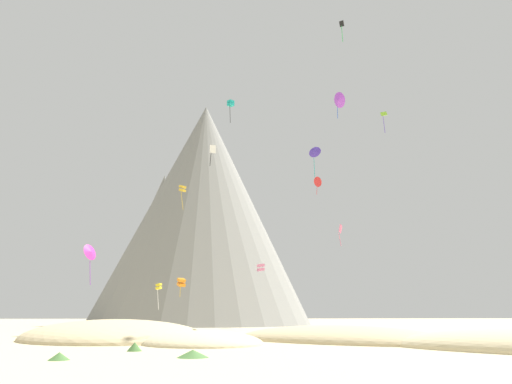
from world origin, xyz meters
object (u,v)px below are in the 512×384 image
(kite_black_high, at_px, (342,27))
(bush_near_right, at_px, (382,333))
(kite_orange_low, at_px, (181,282))
(kite_pink_low, at_px, (261,268))
(kite_lime_high, at_px, (384,117))
(kite_yellow_low, at_px, (159,287))
(kite_rainbow_mid, at_px, (340,230))
(kite_magenta_low, at_px, (90,252))
(kite_teal_high, at_px, (231,103))
(bush_mid_center, at_px, (135,347))
(kite_indigo_high, at_px, (315,152))
(kite_gold_mid, at_px, (182,189))
(kite_white_mid, at_px, (212,151))
(kite_red_high, at_px, (317,182))
(kite_violet_high, at_px, (339,100))
(bush_far_left, at_px, (59,356))
(rock_massif, at_px, (196,215))
(bush_near_left, at_px, (193,354))

(kite_black_high, bearing_deg, bush_near_right, -121.58)
(kite_orange_low, bearing_deg, kite_pink_low, -159.37)
(kite_lime_high, xyz_separation_m, kite_orange_low, (-33.37, 6.06, -27.46))
(kite_yellow_low, height_order, kite_rainbow_mid, kite_rainbow_mid)
(kite_magenta_low, xyz_separation_m, kite_teal_high, (19.08, 13.34, 28.94))
(bush_mid_center, height_order, kite_indigo_high, kite_indigo_high)
(kite_gold_mid, xyz_separation_m, kite_white_mid, (5.37, -18.75, 0.76))
(kite_yellow_low, distance_m, kite_rainbow_mid, 30.00)
(kite_pink_low, height_order, kite_gold_mid, kite_gold_mid)
(bush_near_right, distance_m, kite_black_high, 40.15)
(kite_pink_low, bearing_deg, kite_lime_high, -155.12)
(kite_red_high, relative_size, kite_teal_high, 0.89)
(kite_orange_low, bearing_deg, kite_violet_high, 117.25)
(kite_orange_low, bearing_deg, bush_far_left, 58.96)
(kite_teal_high, height_order, kite_black_high, kite_black_high)
(kite_yellow_low, relative_size, kite_rainbow_mid, 1.22)
(rock_massif, distance_m, kite_red_high, 38.78)
(bush_mid_center, distance_m, kite_rainbow_mid, 44.07)
(bush_near_left, distance_m, kite_pink_low, 62.66)
(kite_yellow_low, bearing_deg, kite_violet_high, -99.89)
(bush_mid_center, distance_m, kite_magenta_low, 31.46)
(bush_far_left, relative_size, kite_gold_mid, 0.29)
(bush_near_left, distance_m, kite_black_high, 49.73)
(kite_lime_high, relative_size, kite_yellow_low, 0.97)
(rock_massif, xyz_separation_m, kite_lime_high, (33.05, -48.62, 7.67))
(kite_red_high, bearing_deg, kite_white_mid, 22.68)
(kite_magenta_low, distance_m, kite_gold_mid, 23.87)
(bush_far_left, bearing_deg, kite_teal_high, 76.29)
(kite_teal_high, bearing_deg, kite_violet_high, 91.71)
(bush_near_right, distance_m, rock_massif, 75.10)
(kite_yellow_low, bearing_deg, rock_massif, 16.43)
(bush_near_left, height_order, kite_pink_low, kite_pink_low)
(bush_mid_center, distance_m, kite_red_high, 66.11)
(bush_far_left, xyz_separation_m, rock_massif, (4.34, 89.07, 27.09))
(bush_near_right, height_order, kite_teal_high, kite_teal_high)
(bush_near_right, xyz_separation_m, kite_lime_high, (8.83, 17.23, 34.45))
(rock_massif, xyz_separation_m, kite_pink_low, (14.07, -27.27, -15.88))
(bush_mid_center, distance_m, kite_lime_high, 59.18)
(kite_pink_low, distance_m, kite_teal_high, 32.38)
(kite_magenta_low, xyz_separation_m, kite_orange_low, (11.51, 12.38, -3.20))
(kite_indigo_high, bearing_deg, kite_violet_high, -57.80)
(kite_red_high, distance_m, kite_yellow_low, 39.52)
(bush_far_left, relative_size, bush_near_left, 0.63)
(kite_yellow_low, bearing_deg, bush_near_left, -149.08)
(kite_pink_low, bearing_deg, kite_black_high, 174.47)
(kite_white_mid, bearing_deg, kite_gold_mid, 137.21)
(kite_yellow_low, height_order, kite_magenta_low, kite_magenta_low)
(kite_gold_mid, bearing_deg, bush_near_left, 43.52)
(bush_near_right, relative_size, rock_massif, 0.03)
(bush_far_left, xyz_separation_m, kite_orange_low, (4.01, 46.51, 7.29))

